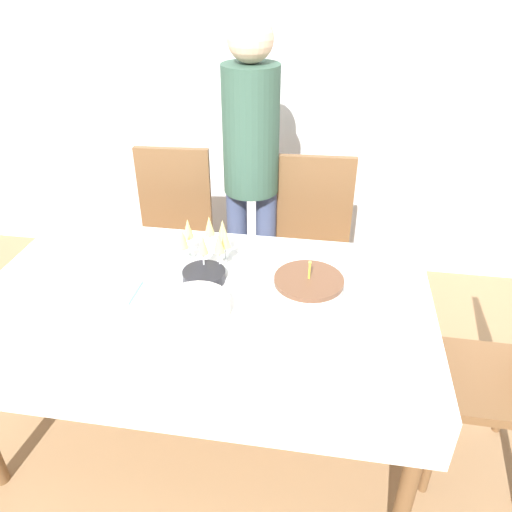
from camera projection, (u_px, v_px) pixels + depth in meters
ground_plane at (212, 424)px, 2.29m from camera, size 12.00×12.00×0.00m
wall_back at (263, 54)px, 2.85m from camera, size 8.00×0.05×2.70m
dining_table at (205, 315)px, 1.95m from camera, size 1.72×0.97×0.74m
dining_chair_far_left at (173, 231)px, 2.73m from camera, size 0.45×0.45×0.98m
dining_chair_far_right at (312, 242)px, 2.63m from camera, size 0.44×0.44×0.98m
birthday_cake at (308, 290)px, 1.83m from camera, size 0.25×0.25×0.18m
champagne_tray at (208, 245)px, 2.03m from camera, size 0.29×0.29×0.18m
plate_stack_main at (196, 307)px, 1.78m from camera, size 0.24×0.24×0.06m
plate_stack_dessert at (204, 275)px, 1.97m from camera, size 0.17×0.17×0.04m
cake_knife at (319, 333)px, 1.70m from camera, size 0.30×0.05×0.00m
fork_pile at (105, 311)px, 1.79m from camera, size 0.18×0.09×0.02m
napkin_pile at (117, 291)px, 1.91m from camera, size 0.15×0.15×0.01m
person_standing at (251, 155)px, 2.50m from camera, size 0.28×0.28×1.63m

